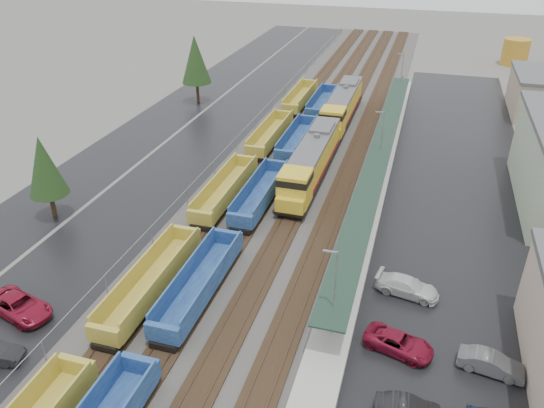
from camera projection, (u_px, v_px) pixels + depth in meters
The scene contains 19 objects.
ballast_strip at pixel (319, 137), 75.65m from camera, with size 20.00×160.00×0.08m, color #302D2B.
trackbed at pixel (319, 136), 75.60m from camera, with size 14.60×160.00×0.22m.
west_parking_lot at pixel (221, 126), 79.40m from camera, with size 10.00×160.00×0.02m, color black.
west_road at pixel (161, 120), 81.90m from camera, with size 9.00×160.00×0.02m, color black.
east_commuter_lot at pixel (459, 184), 62.54m from camera, with size 16.00×100.00×0.02m, color black.
station_platform at pixel (378, 169), 64.56m from camera, with size 3.00×80.00×8.00m.
chainlink_fence at pixel (252, 123), 75.95m from camera, with size 0.08×160.04×2.02m.
distant_hills at pixel (528, 1), 191.02m from camera, with size 301.00×140.00×25.20m.
tree_west_near at pixel (44, 166), 53.16m from camera, with size 3.96×3.96×9.00m.
tree_west_far at pixel (195, 59), 86.36m from camera, with size 4.84×4.84×11.00m.
locomotive_lead at pixel (311, 162), 61.87m from camera, with size 3.24×21.34×4.83m.
locomotive_trail at pixel (342, 107), 79.50m from camera, with size 3.24×21.34×4.83m.
well_string_yellow at pixel (194, 229), 51.39m from camera, with size 2.70×101.78×2.40m.
well_string_blue at pixel (234, 233), 50.80m from camera, with size 2.76×96.87×2.44m.
storage_tank at pixel (515, 52), 110.34m from camera, with size 5.32×5.32×5.32m, color #B18223.
parked_car_west_c at pixel (19, 306), 41.94m from camera, with size 5.88×2.71×1.63m, color maroon.
parked_car_east_b at pixel (399, 343), 38.49m from camera, with size 5.05×2.33×1.40m, color maroon.
parked_car_east_c at pixel (407, 287), 44.19m from camera, with size 5.24×2.13×1.52m, color silver.
parked_car_east_e at pixel (491, 364), 36.68m from camera, with size 4.46×1.55×1.47m, color #525557.
Camera 1 is at (13.74, -9.87, 28.15)m, focal length 35.00 mm.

